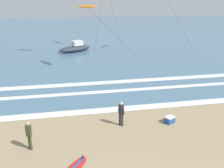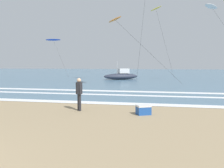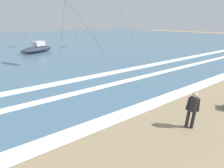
{
  "view_description": "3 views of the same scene",
  "coord_description": "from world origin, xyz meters",
  "px_view_note": "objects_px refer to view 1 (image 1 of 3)",
  "views": [
    {
      "loc": [
        -1.52,
        -5.67,
        7.59
      ],
      "look_at": [
        1.61,
        10.46,
        1.83
      ],
      "focal_mm": 39.49,
      "sensor_mm": 36.0,
      "label": 1
    },
    {
      "loc": [
        5.46,
        -2.98,
        2.28
      ],
      "look_at": [
        2.65,
        10.91,
        1.06
      ],
      "focal_mm": 37.41,
      "sensor_mm": 36.0,
      "label": 2
    },
    {
      "loc": [
        -4.18,
        4.9,
        4.13
      ],
      "look_at": [
        0.91,
        12.44,
        0.63
      ],
      "focal_mm": 25.56,
      "sensor_mm": 36.0,
      "label": 3
    }
  ],
  "objects_px": {
    "surfer_left_far": "(121,111)",
    "cooler_box": "(170,120)",
    "offshore_boat": "(75,48)",
    "kite_orange_low_near": "(87,7)",
    "surfer_foreground_main": "(29,133)"
  },
  "relations": [
    {
      "from": "offshore_boat",
      "to": "cooler_box",
      "type": "xyz_separation_m",
      "value": [
        4.8,
        -23.43,
        -0.33
      ]
    },
    {
      "from": "surfer_foreground_main",
      "to": "cooler_box",
      "type": "bearing_deg",
      "value": 8.85
    },
    {
      "from": "surfer_foreground_main",
      "to": "offshore_boat",
      "type": "bearing_deg",
      "value": 81.65
    },
    {
      "from": "surfer_left_far",
      "to": "surfer_foreground_main",
      "type": "distance_m",
      "value": 5.52
    },
    {
      "from": "kite_orange_low_near",
      "to": "offshore_boat",
      "type": "height_order",
      "value": "kite_orange_low_near"
    },
    {
      "from": "surfer_left_far",
      "to": "kite_orange_low_near",
      "type": "height_order",
      "value": "kite_orange_low_near"
    },
    {
      "from": "offshore_boat",
      "to": "cooler_box",
      "type": "height_order",
      "value": "offshore_boat"
    },
    {
      "from": "surfer_left_far",
      "to": "offshore_boat",
      "type": "relative_size",
      "value": 0.3
    },
    {
      "from": "surfer_foreground_main",
      "to": "cooler_box",
      "type": "relative_size",
      "value": 2.14
    },
    {
      "from": "kite_orange_low_near",
      "to": "cooler_box",
      "type": "bearing_deg",
      "value": -73.96
    },
    {
      "from": "offshore_boat",
      "to": "cooler_box",
      "type": "distance_m",
      "value": 23.92
    },
    {
      "from": "surfer_left_far",
      "to": "cooler_box",
      "type": "xyz_separation_m",
      "value": [
        3.14,
        -0.28,
        -0.74
      ]
    },
    {
      "from": "surfer_foreground_main",
      "to": "offshore_boat",
      "type": "height_order",
      "value": "offshore_boat"
    },
    {
      "from": "kite_orange_low_near",
      "to": "offshore_boat",
      "type": "bearing_deg",
      "value": 95.52
    },
    {
      "from": "surfer_left_far",
      "to": "cooler_box",
      "type": "bearing_deg",
      "value": -5.01
    }
  ]
}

